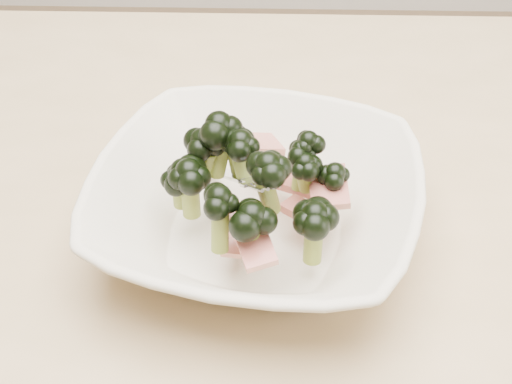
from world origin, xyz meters
TOP-DOWN VIEW (x-y plane):
  - dining_table at (0.00, 0.00)m, footprint 1.20×0.80m
  - broccoli_dish at (-0.02, -0.05)m, footprint 0.33×0.33m

SIDE VIEW (x-z plane):
  - dining_table at x=0.00m, z-range 0.28..1.03m
  - broccoli_dish at x=-0.02m, z-range 0.73..0.85m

